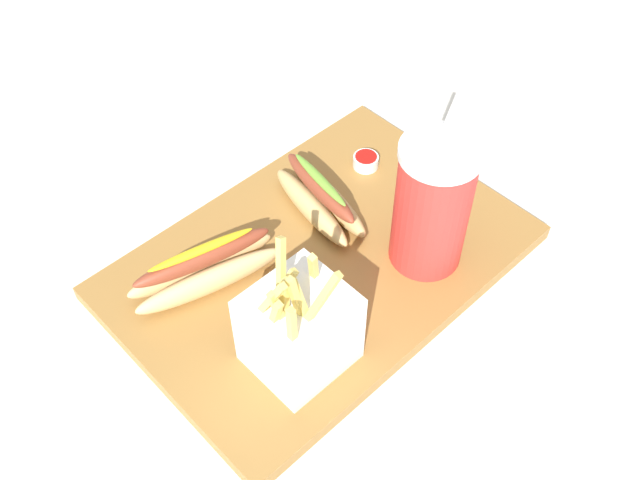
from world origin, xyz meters
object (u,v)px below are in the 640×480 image
(hot_dog_2, at_px, (320,198))
(ketchup_cup_1, at_px, (417,194))
(ketchup_cup_2, at_px, (366,161))
(soda_cup, at_px, (432,205))
(hot_dog_1, at_px, (205,269))
(fries_basket, at_px, (299,329))

(hot_dog_2, bearing_deg, ketchup_cup_1, -35.10)
(hot_dog_2, distance_m, ketchup_cup_2, 0.10)
(soda_cup, bearing_deg, hot_dog_1, 145.78)
(ketchup_cup_1, distance_m, ketchup_cup_2, 0.09)
(hot_dog_1, xyz_separation_m, hot_dog_2, (0.17, -0.01, -0.00))
(soda_cup, xyz_separation_m, hot_dog_1, (-0.21, 0.14, -0.06))
(hot_dog_1, relative_size, ketchup_cup_1, 5.97)
(soda_cup, bearing_deg, ketchup_cup_1, 47.68)
(hot_dog_2, bearing_deg, ketchup_cup_2, 10.06)
(ketchup_cup_2, bearing_deg, ketchup_cup_1, -89.43)
(ketchup_cup_1, bearing_deg, fries_basket, -165.57)
(fries_basket, xyz_separation_m, ketchup_cup_2, (0.26, 0.16, -0.04))
(hot_dog_2, xyz_separation_m, ketchup_cup_1, (0.10, -0.07, -0.01))
(ketchup_cup_2, bearing_deg, hot_dog_1, -178.17)
(fries_basket, xyz_separation_m, ketchup_cup_1, (0.26, 0.07, -0.04))
(soda_cup, xyz_separation_m, ketchup_cup_2, (0.06, 0.15, -0.07))
(hot_dog_1, bearing_deg, ketchup_cup_1, -16.38)
(soda_cup, relative_size, hot_dog_1, 1.38)
(fries_basket, relative_size, ketchup_cup_1, 5.36)
(hot_dog_2, relative_size, ketchup_cup_2, 4.72)
(soda_cup, bearing_deg, fries_basket, -179.26)
(hot_dog_1, bearing_deg, fries_basket, -86.23)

